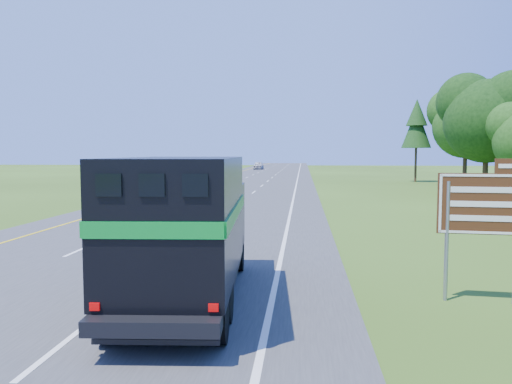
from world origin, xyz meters
TOP-DOWN VIEW (x-y plane):
  - road at (0.00, 50.00)m, footprint 15.00×260.00m
  - lane_markings at (0.00, 50.00)m, footprint 11.15×260.00m
  - horse_truck at (3.50, 13.95)m, footprint 2.90×7.85m
  - white_suv at (-3.63, 39.80)m, footprint 3.66×7.23m
  - far_car at (-3.41, 110.65)m, footprint 2.12×5.00m
  - exit_sign at (10.46, 14.62)m, footprint 2.02×0.27m

SIDE VIEW (x-z plane):
  - road at x=0.00m, z-range 0.00..0.04m
  - lane_markings at x=0.00m, z-range 0.04..0.05m
  - far_car at x=-3.41m, z-range 0.04..1.73m
  - white_suv at x=-3.63m, z-range 0.04..2.00m
  - horse_truck at x=3.50m, z-range 0.16..3.57m
  - exit_sign at x=10.46m, z-range 0.51..3.94m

